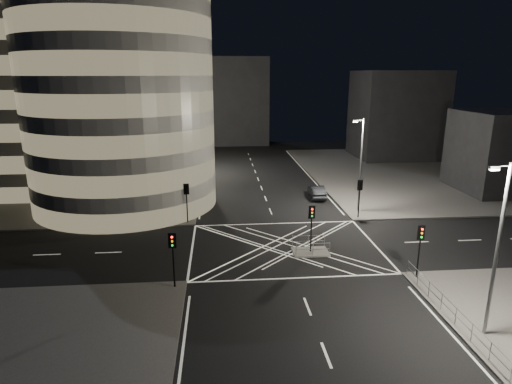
{
  "coord_description": "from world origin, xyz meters",
  "views": [
    {
      "loc": [
        -5.47,
        -34.34,
        14.53
      ],
      "look_at": [
        -1.84,
        7.28,
        3.0
      ],
      "focal_mm": 30.0,
      "sensor_mm": 36.0,
      "label": 1
    }
  ],
  "objects": [
    {
      "name": "sidewalk_far_right",
      "position": [
        29.0,
        27.0,
        0.07
      ],
      "size": [
        42.0,
        42.0,
        0.15
      ],
      "primitive_type": "cube",
      "color": "#494744",
      "rests_on": "ground"
    },
    {
      "name": "tree_b",
      "position": [
        -10.5,
        15.0,
        4.52
      ],
      "size": [
        4.48,
        4.48,
        6.95
      ],
      "color": "black",
      "rests_on": "sidewalk_far_left"
    },
    {
      "name": "office_block_rear",
      "position": [
        -22.0,
        42.0,
        11.15
      ],
      "size": [
        24.0,
        16.0,
        22.0
      ],
      "primitive_type": "cube",
      "color": "gray",
      "rests_on": "sidewalk_far_left"
    },
    {
      "name": "railing_island_south",
      "position": [
        2.0,
        -2.4,
        0.7
      ],
      "size": [
        2.8,
        0.06,
        1.1
      ],
      "primitive_type": "cube",
      "color": "slate",
      "rests_on": "central_island"
    },
    {
      "name": "traffic_signal_nr",
      "position": [
        8.8,
        -6.8,
        2.91
      ],
      "size": [
        0.55,
        0.22,
        4.0
      ],
      "color": "black",
      "rests_on": "sidewalk_near_right"
    },
    {
      "name": "street_lamp_left_far",
      "position": [
        -9.44,
        30.0,
        5.54
      ],
      "size": [
        1.25,
        0.25,
        10.0
      ],
      "color": "slate",
      "rests_on": "sidewalk_far_left"
    },
    {
      "name": "central_island",
      "position": [
        2.0,
        -1.5,
        0.07
      ],
      "size": [
        3.0,
        2.0,
        0.15
      ],
      "primitive_type": "cube",
      "color": "slate",
      "rests_on": "ground"
    },
    {
      "name": "traffic_signal_island",
      "position": [
        2.0,
        -1.5,
        2.91
      ],
      "size": [
        0.55,
        0.22,
        4.0
      ],
      "color": "black",
      "rests_on": "central_island"
    },
    {
      "name": "traffic_signal_nl",
      "position": [
        -8.8,
        -6.8,
        2.91
      ],
      "size": [
        0.55,
        0.22,
        4.0
      ],
      "color": "black",
      "rests_on": "sidewalk_near_left"
    },
    {
      "name": "traffic_signal_fl",
      "position": [
        -8.8,
        6.8,
        2.91
      ],
      "size": [
        0.55,
        0.22,
        4.0
      ],
      "color": "black",
      "rests_on": "sidewalk_far_left"
    },
    {
      "name": "sedan",
      "position": [
        6.24,
        14.93,
        0.76
      ],
      "size": [
        1.81,
        4.7,
        1.53
      ],
      "primitive_type": "imported",
      "rotation": [
        0.0,
        0.0,
        3.1
      ],
      "color": "black",
      "rests_on": "ground"
    },
    {
      "name": "building_right_far",
      "position": [
        26.0,
        40.0,
        7.65
      ],
      "size": [
        14.0,
        12.0,
        15.0
      ],
      "primitive_type": "cube",
      "color": "black",
      "rests_on": "sidewalk_far_right"
    },
    {
      "name": "tree_d",
      "position": [
        -10.5,
        27.0,
        5.57
      ],
      "size": [
        5.15,
        5.15,
        8.39
      ],
      "color": "black",
      "rests_on": "sidewalk_far_left"
    },
    {
      "name": "ground",
      "position": [
        0.0,
        0.0,
        0.0
      ],
      "size": [
        120.0,
        120.0,
        0.0
      ],
      "primitive_type": "plane",
      "color": "black",
      "rests_on": "ground"
    },
    {
      "name": "office_tower_curved",
      "position": [
        -20.74,
        18.74,
        12.65
      ],
      "size": [
        30.0,
        29.0,
        27.2
      ],
      "color": "gray",
      "rests_on": "sidewalk_far_left"
    },
    {
      "name": "building_right_near",
      "position": [
        30.0,
        16.0,
        5.15
      ],
      "size": [
        10.0,
        10.0,
        10.0
      ],
      "primitive_type": "cube",
      "color": "black",
      "rests_on": "sidewalk_far_right"
    },
    {
      "name": "railing_island_north",
      "position": [
        2.0,
        -0.6,
        0.7
      ],
      "size": [
        2.8,
        0.06,
        1.1
      ],
      "primitive_type": "cube",
      "color": "slate",
      "rests_on": "central_island"
    },
    {
      "name": "building_far_end",
      "position": [
        -4.0,
        58.0,
        9.0
      ],
      "size": [
        18.0,
        8.0,
        18.0
      ],
      "primitive_type": "cube",
      "color": "black",
      "rests_on": "ground"
    },
    {
      "name": "street_lamp_left_near",
      "position": [
        -9.44,
        12.0,
        5.54
      ],
      "size": [
        1.25,
        0.25,
        10.0
      ],
      "color": "slate",
      "rests_on": "sidewalk_far_left"
    },
    {
      "name": "tree_c",
      "position": [
        -10.5,
        21.0,
        4.95
      ],
      "size": [
        4.14,
        4.14,
        7.2
      ],
      "color": "black",
      "rests_on": "sidewalk_far_left"
    },
    {
      "name": "tree_a",
      "position": [
        -10.5,
        9.0,
        4.5
      ],
      "size": [
        4.57,
        4.57,
        6.99
      ],
      "color": "black",
      "rests_on": "sidewalk_far_left"
    },
    {
      "name": "sidewalk_far_left",
      "position": [
        -29.0,
        27.0,
        0.07
      ],
      "size": [
        42.0,
        42.0,
        0.15
      ],
      "primitive_type": "cube",
      "color": "#494744",
      "rests_on": "ground"
    },
    {
      "name": "tree_e",
      "position": [
        -10.5,
        33.0,
        4.55
      ],
      "size": [
        4.41,
        4.41,
        6.94
      ],
      "color": "black",
      "rests_on": "sidewalk_far_left"
    },
    {
      "name": "street_lamp_right_near",
      "position": [
        9.44,
        -14.0,
        5.54
      ],
      "size": [
        1.25,
        0.25,
        10.0
      ],
      "color": "slate",
      "rests_on": "sidewalk_near_right"
    },
    {
      "name": "street_lamp_right_far",
      "position": [
        9.44,
        9.0,
        5.54
      ],
      "size": [
        1.25,
        0.25,
        10.0
      ],
      "color": "slate",
      "rests_on": "sidewalk_far_right"
    },
    {
      "name": "railing_near_right",
      "position": [
        8.3,
        -12.15,
        0.7
      ],
      "size": [
        0.06,
        11.7,
        1.1
      ],
      "primitive_type": "cube",
      "color": "slate",
      "rests_on": "sidewalk_near_right"
    },
    {
      "name": "traffic_signal_fr",
      "position": [
        8.8,
        6.8,
        2.91
      ],
      "size": [
        0.55,
        0.22,
        4.0
      ],
      "color": "black",
      "rests_on": "sidewalk_far_right"
    }
  ]
}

